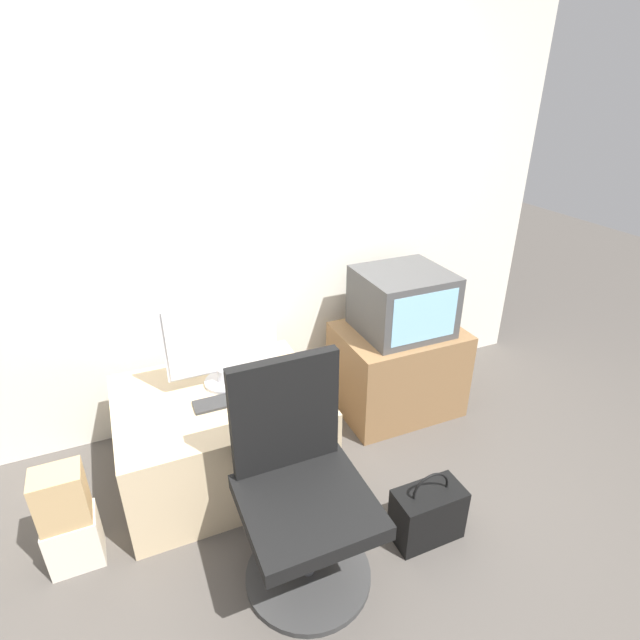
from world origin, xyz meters
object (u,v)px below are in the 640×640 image
object	(u,v)px
handbag	(428,513)
office_chair	(301,495)
keyboard	(227,400)
crt_tv	(403,302)
cardboard_box_lower	(74,540)
mouse	(270,387)
main_monitor	(222,343)

from	to	relation	value
handbag	office_chair	bearing A→B (deg)	171.63
office_chair	handbag	xyz separation A→B (m)	(0.60, -0.09, -0.28)
keyboard	crt_tv	bearing A→B (deg)	11.47
keyboard	crt_tv	xyz separation A→B (m)	(1.16, 0.23, 0.24)
office_chair	cardboard_box_lower	distance (m)	1.06
keyboard	mouse	xyz separation A→B (m)	(0.23, 0.01, 0.01)
crt_tv	handbag	distance (m)	1.21
office_chair	keyboard	bearing A→B (deg)	103.04
mouse	handbag	bearing A→B (deg)	-55.22
mouse	crt_tv	world-z (taller)	crt_tv
main_monitor	handbag	xyz separation A→B (m)	(0.71, -0.89, -0.61)
crt_tv	cardboard_box_lower	size ratio (longest dim) A/B	2.00
office_chair	cardboard_box_lower	bearing A→B (deg)	155.49
keyboard	mouse	bearing A→B (deg)	3.64
keyboard	mouse	distance (m)	0.23
main_monitor	cardboard_box_lower	xyz separation A→B (m)	(-0.82, -0.38, -0.63)
mouse	office_chair	size ratio (longest dim) A/B	0.06
keyboard	cardboard_box_lower	size ratio (longest dim) A/B	1.27
main_monitor	mouse	xyz separation A→B (m)	(0.19, -0.15, -0.23)
mouse	cardboard_box_lower	xyz separation A→B (m)	(-1.01, -0.23, -0.40)
handbag	crt_tv	bearing A→B (deg)	67.03
mouse	main_monitor	bearing A→B (deg)	141.64
main_monitor	office_chair	bearing A→B (deg)	-82.33
main_monitor	keyboard	size ratio (longest dim) A/B	1.77
keyboard	crt_tv	world-z (taller)	crt_tv
keyboard	main_monitor	bearing A→B (deg)	76.79
crt_tv	keyboard	bearing A→B (deg)	-168.53
crt_tv	office_chair	distance (m)	1.38
office_chair	handbag	bearing A→B (deg)	-8.37
keyboard	cardboard_box_lower	world-z (taller)	keyboard
cardboard_box_lower	handbag	distance (m)	1.61
main_monitor	keyboard	distance (m)	0.29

